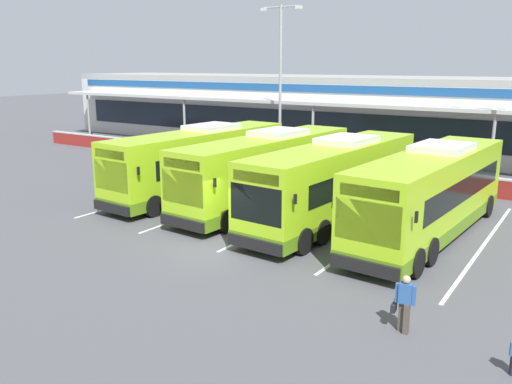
{
  "coord_description": "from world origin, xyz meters",
  "views": [
    {
      "loc": [
        11.83,
        -15.82,
        7.04
      ],
      "look_at": [
        -0.52,
        3.0,
        1.6
      ],
      "focal_mm": 37.35,
      "sensor_mm": 36.0,
      "label": 1
    }
  ],
  "objects": [
    {
      "name": "bay_stripe_west",
      "position": [
        -4.2,
        6.0,
        0.0
      ],
      "size": [
        0.14,
        13.0,
        0.01
      ],
      "primitive_type": "cube",
      "color": "silver",
      "rests_on": "ground"
    },
    {
      "name": "red_barrier_wall",
      "position": [
        0.0,
        14.5,
        0.56
      ],
      "size": [
        60.0,
        0.4,
        1.1
      ],
      "color": "maroon",
      "rests_on": "ground"
    },
    {
      "name": "coach_bus_leftmost",
      "position": [
        -6.38,
        6.44,
        1.79
      ],
      "size": [
        3.53,
        12.28,
        3.78
      ],
      "color": "#9ED11E",
      "rests_on": "ground"
    },
    {
      "name": "ground_plane",
      "position": [
        0.0,
        0.0,
        0.0
      ],
      "size": [
        200.0,
        200.0,
        0.0
      ],
      "primitive_type": "plane",
      "color": "#4C4C51"
    },
    {
      "name": "pedestrian_with_handbag",
      "position": [
        7.96,
        -2.72,
        0.86
      ],
      "size": [
        0.63,
        0.3,
        1.62
      ],
      "color": "#4C4238",
      "rests_on": "ground"
    },
    {
      "name": "coach_bus_centre",
      "position": [
        1.95,
        5.81,
        1.79
      ],
      "size": [
        3.53,
        12.28,
        3.78
      ],
      "color": "#9ED11E",
      "rests_on": "ground"
    },
    {
      "name": "bay_stripe_mid_west",
      "position": [
        0.0,
        6.0,
        0.0
      ],
      "size": [
        0.14,
        13.0,
        0.01
      ],
      "primitive_type": "cube",
      "color": "silver",
      "rests_on": "ground"
    },
    {
      "name": "coach_bus_right_centre",
      "position": [
        6.2,
        5.91,
        1.79
      ],
      "size": [
        3.53,
        12.28,
        3.78
      ],
      "color": "#9ED11E",
      "rests_on": "ground"
    },
    {
      "name": "coach_bus_left_centre",
      "position": [
        -2.05,
        6.38,
        1.79
      ],
      "size": [
        3.53,
        12.28,
        3.78
      ],
      "color": "#9ED11E",
      "rests_on": "ground"
    },
    {
      "name": "bay_stripe_centre",
      "position": [
        4.2,
        6.0,
        0.0
      ],
      "size": [
        0.14,
        13.0,
        0.01
      ],
      "primitive_type": "cube",
      "color": "silver",
      "rests_on": "ground"
    },
    {
      "name": "bay_stripe_far_west",
      "position": [
        -8.4,
        6.0,
        0.0
      ],
      "size": [
        0.14,
        13.0,
        0.01
      ],
      "primitive_type": "cube",
      "color": "silver",
      "rests_on": "ground"
    },
    {
      "name": "terminal_building",
      "position": [
        -0.0,
        26.91,
        3.01
      ],
      "size": [
        70.0,
        13.0,
        6.0
      ],
      "color": "silver",
      "rests_on": "ground"
    },
    {
      "name": "lamp_post_west",
      "position": [
        -7.93,
        17.47,
        6.29
      ],
      "size": [
        3.24,
        0.28,
        11.0
      ],
      "color": "#9E9EA3",
      "rests_on": "ground"
    },
    {
      "name": "bay_stripe_mid_east",
      "position": [
        8.4,
        6.0,
        0.0
      ],
      "size": [
        0.14,
        13.0,
        0.01
      ],
      "primitive_type": "cube",
      "color": "silver",
      "rests_on": "ground"
    }
  ]
}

